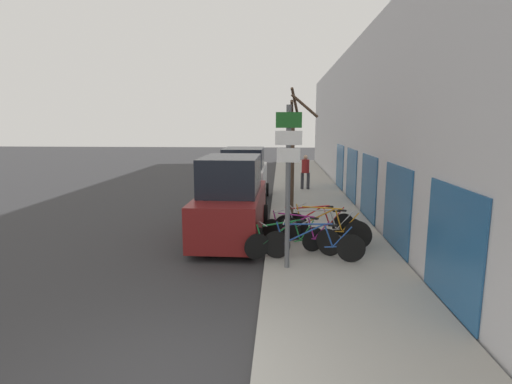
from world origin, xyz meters
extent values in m
plane|color=#333335|center=(0.00, 11.20, 0.00)|extent=(80.00, 80.00, 0.00)
cube|color=#9E9B93|center=(2.60, 14.00, 0.07)|extent=(3.20, 32.00, 0.15)
cube|color=#BCBCC1|center=(4.35, 14.00, 3.25)|extent=(0.20, 32.00, 6.50)
cube|color=#26598C|center=(4.23, 2.30, 1.19)|extent=(0.03, 2.17, 2.08)
cube|color=#26598C|center=(4.23, 5.55, 1.19)|extent=(0.03, 2.17, 2.08)
cube|color=#26598C|center=(4.23, 8.80, 1.19)|extent=(0.03, 2.17, 2.08)
cube|color=#26598C|center=(4.23, 12.04, 1.19)|extent=(0.03, 2.17, 2.08)
cube|color=#26598C|center=(4.23, 15.29, 1.19)|extent=(0.03, 2.17, 2.08)
cylinder|color=#595B60|center=(1.50, 4.01, 1.89)|extent=(0.10, 0.10, 3.48)
cube|color=#19591E|center=(1.50, 3.95, 3.32)|extent=(0.53, 0.02, 0.32)
cube|color=white|center=(1.50, 3.95, 2.96)|extent=(0.56, 0.02, 0.29)
cube|color=white|center=(1.50, 3.95, 2.60)|extent=(0.48, 0.02, 0.30)
cylinder|color=black|center=(1.27, 4.59, 0.47)|extent=(0.64, 0.10, 0.64)
cylinder|color=black|center=(2.95, 4.43, 0.47)|extent=(0.64, 0.10, 0.64)
cylinder|color=#1E4799|center=(1.90, 4.53, 0.77)|extent=(0.94, 0.13, 0.53)
cylinder|color=#1E4799|center=(1.98, 4.52, 1.00)|extent=(1.10, 0.14, 0.08)
cylinder|color=#1E4799|center=(2.44, 4.48, 0.75)|extent=(0.21, 0.06, 0.46)
cylinder|color=#1E4799|center=(2.65, 4.46, 0.50)|extent=(0.59, 0.09, 0.08)
cylinder|color=#1E4799|center=(2.74, 4.45, 0.72)|extent=(0.44, 0.07, 0.52)
cylinder|color=#1E4799|center=(1.35, 4.58, 0.75)|extent=(0.20, 0.05, 0.56)
cube|color=black|center=(2.53, 4.47, 0.99)|extent=(0.21, 0.10, 0.04)
cylinder|color=#99999E|center=(1.43, 4.58, 1.02)|extent=(0.07, 0.44, 0.02)
cylinder|color=black|center=(0.82, 4.48, 0.46)|extent=(0.56, 0.30, 0.61)
cylinder|color=black|center=(2.16, 5.15, 0.46)|extent=(0.56, 0.30, 0.61)
cylinder|color=#197233|center=(1.32, 4.73, 0.74)|extent=(0.77, 0.41, 0.51)
cylinder|color=#197233|center=(1.39, 4.77, 0.95)|extent=(0.89, 0.47, 0.08)
cylinder|color=#197233|center=(1.76, 4.95, 0.72)|extent=(0.18, 0.11, 0.44)
cylinder|color=#197233|center=(1.92, 5.04, 0.48)|extent=(0.48, 0.26, 0.07)
cylinder|color=#197233|center=(1.99, 5.07, 0.69)|extent=(0.37, 0.20, 0.49)
cylinder|color=#197233|center=(0.88, 4.52, 0.72)|extent=(0.18, 0.11, 0.53)
cube|color=black|center=(1.82, 4.99, 0.95)|extent=(0.21, 0.16, 0.04)
cylinder|color=#99999E|center=(0.95, 4.55, 0.98)|extent=(0.22, 0.40, 0.02)
cylinder|color=black|center=(1.17, 5.76, 0.48)|extent=(0.56, 0.40, 0.65)
cylinder|color=black|center=(2.50, 4.86, 0.48)|extent=(0.56, 0.40, 0.65)
cylinder|color=#8C1E72|center=(1.67, 5.42, 0.78)|extent=(0.77, 0.54, 0.54)
cylinder|color=#8C1E72|center=(1.73, 5.38, 1.00)|extent=(0.89, 0.62, 0.08)
cylinder|color=#8C1E72|center=(2.10, 5.13, 0.75)|extent=(0.18, 0.14, 0.47)
cylinder|color=#8C1E72|center=(2.26, 5.01, 0.50)|extent=(0.48, 0.34, 0.08)
cylinder|color=#8C1E72|center=(2.33, 4.97, 0.73)|extent=(0.37, 0.26, 0.52)
cylinder|color=#8C1E72|center=(1.23, 5.72, 0.75)|extent=(0.18, 0.14, 0.56)
cube|color=black|center=(2.16, 5.08, 1.00)|extent=(0.21, 0.18, 0.04)
cylinder|color=#99999E|center=(1.30, 5.67, 1.03)|extent=(0.27, 0.38, 0.02)
cylinder|color=black|center=(1.78, 6.25, 0.51)|extent=(0.65, 0.36, 0.71)
cylinder|color=black|center=(3.29, 5.46, 0.51)|extent=(0.65, 0.36, 0.71)
cylinder|color=orange|center=(2.35, 5.95, 0.84)|extent=(0.86, 0.47, 0.58)
cylinder|color=orange|center=(2.42, 5.91, 1.09)|extent=(1.00, 0.54, 0.09)
cylinder|color=orange|center=(2.84, 5.70, 0.81)|extent=(0.20, 0.13, 0.51)
cylinder|color=orange|center=(3.03, 5.60, 0.53)|extent=(0.54, 0.30, 0.08)
cylinder|color=orange|center=(3.10, 5.56, 0.78)|extent=(0.41, 0.23, 0.57)
cylinder|color=orange|center=(1.86, 6.21, 0.81)|extent=(0.19, 0.12, 0.61)
cube|color=black|center=(2.91, 5.66, 1.08)|extent=(0.21, 0.16, 0.04)
cylinder|color=#99999E|center=(1.93, 6.17, 1.11)|extent=(0.22, 0.40, 0.02)
cylinder|color=black|center=(1.59, 6.07, 0.47)|extent=(0.64, 0.05, 0.64)
cylinder|color=black|center=(3.24, 6.02, 0.47)|extent=(0.64, 0.05, 0.64)
cylinder|color=#B7B7BC|center=(2.21, 6.05, 0.76)|extent=(0.93, 0.06, 0.52)
cylinder|color=#B7B7BC|center=(2.29, 6.05, 0.98)|extent=(1.08, 0.07, 0.08)
cylinder|color=#B7B7BC|center=(2.75, 6.04, 0.74)|extent=(0.20, 0.04, 0.46)
cylinder|color=#B7B7BC|center=(2.95, 6.03, 0.49)|extent=(0.58, 0.04, 0.08)
cylinder|color=#B7B7BC|center=(3.03, 6.03, 0.71)|extent=(0.44, 0.04, 0.51)
cylinder|color=#B7B7BC|center=(1.67, 6.07, 0.74)|extent=(0.20, 0.04, 0.55)
cube|color=black|center=(2.83, 6.03, 0.98)|extent=(0.20, 0.09, 0.04)
cylinder|color=#99999E|center=(1.75, 6.06, 1.01)|extent=(0.04, 0.44, 0.02)
cylinder|color=black|center=(1.48, 6.28, 0.47)|extent=(0.64, 0.15, 0.64)
cylinder|color=black|center=(3.10, 6.57, 0.47)|extent=(0.64, 0.15, 0.64)
cylinder|color=red|center=(2.09, 6.39, 0.77)|extent=(0.91, 0.20, 0.53)
cylinder|color=red|center=(2.17, 6.40, 1.00)|extent=(1.06, 0.22, 0.08)
cylinder|color=red|center=(2.62, 6.48, 0.75)|extent=(0.20, 0.07, 0.46)
cylinder|color=red|center=(2.82, 6.52, 0.50)|extent=(0.57, 0.13, 0.08)
cylinder|color=red|center=(2.90, 6.53, 0.72)|extent=(0.43, 0.10, 0.52)
cylinder|color=red|center=(1.56, 6.30, 0.75)|extent=(0.20, 0.07, 0.56)
cube|color=black|center=(2.70, 6.50, 0.99)|extent=(0.21, 0.11, 0.04)
cylinder|color=#99999E|center=(1.64, 6.31, 1.02)|extent=(0.10, 0.44, 0.02)
cube|color=maroon|center=(-0.05, 6.88, 0.75)|extent=(1.76, 4.73, 1.14)
cube|color=black|center=(-0.05, 6.69, 1.83)|extent=(1.56, 2.47, 1.02)
cylinder|color=black|center=(-0.88, 8.35, 0.32)|extent=(0.23, 0.65, 0.65)
cylinder|color=black|center=(0.82, 8.33, 0.32)|extent=(0.23, 0.65, 0.65)
cylinder|color=black|center=(-0.92, 5.43, 0.32)|extent=(0.23, 0.65, 0.65)
cylinder|color=black|center=(0.79, 5.41, 0.32)|extent=(0.23, 0.65, 0.65)
cube|color=silver|center=(-0.17, 12.09, 0.83)|extent=(1.75, 4.31, 1.32)
cube|color=black|center=(-0.17, 11.92, 1.88)|extent=(1.58, 2.24, 0.78)
cylinder|color=black|center=(-1.05, 13.43, 0.31)|extent=(0.22, 0.61, 0.61)
cylinder|color=black|center=(0.70, 13.43, 0.31)|extent=(0.22, 0.61, 0.61)
cylinder|color=black|center=(-1.04, 10.76, 0.31)|extent=(0.22, 0.61, 0.61)
cylinder|color=black|center=(0.71, 10.76, 0.31)|extent=(0.22, 0.61, 0.61)
cylinder|color=#333338|center=(2.39, 14.69, 0.55)|extent=(0.15, 0.15, 0.79)
cylinder|color=#333338|center=(2.67, 14.68, 0.55)|extent=(0.15, 0.15, 0.79)
cylinder|color=maroon|center=(2.53, 14.68, 1.25)|extent=(0.36, 0.36, 0.63)
sphere|color=tan|center=(2.53, 14.68, 1.67)|extent=(0.21, 0.21, 0.21)
cylinder|color=#4C3828|center=(1.66, 7.93, 1.80)|extent=(0.21, 0.21, 3.30)
cylinder|color=#4C3828|center=(2.05, 8.06, 3.77)|extent=(0.87, 0.36, 0.71)
cylinder|color=#4C3828|center=(1.77, 8.30, 3.87)|extent=(0.33, 0.83, 0.90)
cylinder|color=#4C3828|center=(1.68, 8.36, 3.69)|extent=(0.13, 0.90, 0.54)
camera|label=1|loc=(1.34, -4.33, 3.24)|focal=28.00mm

